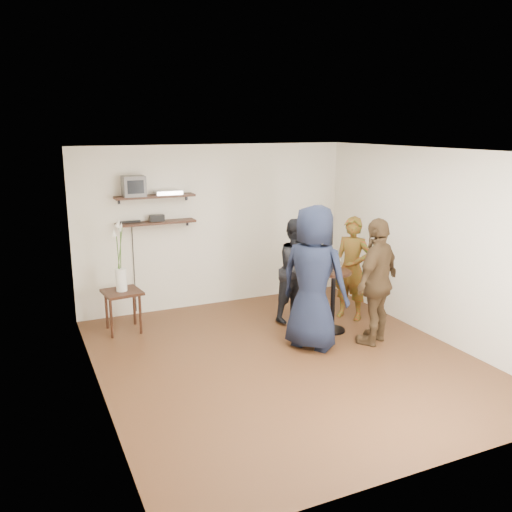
{
  "coord_description": "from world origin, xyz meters",
  "views": [
    {
      "loc": [
        -2.95,
        -5.63,
        2.89
      ],
      "look_at": [
        -0.23,
        0.4,
        1.29
      ],
      "focal_mm": 38.0,
      "sensor_mm": 36.0,
      "label": 1
    }
  ],
  "objects_px": {
    "dvd_deck": "(168,192)",
    "drinks_table": "(333,293)",
    "person_plaid": "(352,268)",
    "person_brown": "(377,282)",
    "radio": "(157,218)",
    "person_dark": "(298,270)",
    "side_table": "(122,297)",
    "crt_monitor": "(133,186)",
    "person_navy": "(314,278)"
  },
  "relations": [
    {
      "from": "person_dark",
      "to": "person_brown",
      "type": "relative_size",
      "value": 0.91
    },
    {
      "from": "person_plaid",
      "to": "person_brown",
      "type": "height_order",
      "value": "person_brown"
    },
    {
      "from": "crt_monitor",
      "to": "person_dark",
      "type": "height_order",
      "value": "crt_monitor"
    },
    {
      "from": "dvd_deck",
      "to": "side_table",
      "type": "relative_size",
      "value": 0.66
    },
    {
      "from": "person_plaid",
      "to": "person_dark",
      "type": "bearing_deg",
      "value": -141.69
    },
    {
      "from": "crt_monitor",
      "to": "person_plaid",
      "type": "relative_size",
      "value": 0.2
    },
    {
      "from": "side_table",
      "to": "person_dark",
      "type": "bearing_deg",
      "value": -13.73
    },
    {
      "from": "dvd_deck",
      "to": "person_dark",
      "type": "relative_size",
      "value": 0.26
    },
    {
      "from": "crt_monitor",
      "to": "dvd_deck",
      "type": "distance_m",
      "value": 0.53
    },
    {
      "from": "radio",
      "to": "person_dark",
      "type": "xyz_separation_m",
      "value": [
        1.83,
        -1.15,
        -0.74
      ]
    },
    {
      "from": "crt_monitor",
      "to": "dvd_deck",
      "type": "xyz_separation_m",
      "value": [
        0.52,
        0.0,
        -0.12
      ]
    },
    {
      "from": "crt_monitor",
      "to": "person_navy",
      "type": "relative_size",
      "value": 0.17
    },
    {
      "from": "drinks_table",
      "to": "radio",
      "type": "bearing_deg",
      "value": 139.3
    },
    {
      "from": "drinks_table",
      "to": "person_dark",
      "type": "xyz_separation_m",
      "value": [
        -0.23,
        0.62,
        0.21
      ]
    },
    {
      "from": "dvd_deck",
      "to": "person_navy",
      "type": "distance_m",
      "value": 2.68
    },
    {
      "from": "crt_monitor",
      "to": "person_dark",
      "type": "relative_size",
      "value": 0.21
    },
    {
      "from": "side_table",
      "to": "drinks_table",
      "type": "relative_size",
      "value": 0.67
    },
    {
      "from": "drinks_table",
      "to": "person_dark",
      "type": "height_order",
      "value": "person_dark"
    },
    {
      "from": "person_dark",
      "to": "person_plaid",
      "type": "bearing_deg",
      "value": -38.31
    },
    {
      "from": "dvd_deck",
      "to": "person_brown",
      "type": "bearing_deg",
      "value": -47.29
    },
    {
      "from": "radio",
      "to": "person_plaid",
      "type": "bearing_deg",
      "value": -28.28
    },
    {
      "from": "drinks_table",
      "to": "person_dark",
      "type": "relative_size",
      "value": 0.57
    },
    {
      "from": "dvd_deck",
      "to": "drinks_table",
      "type": "relative_size",
      "value": 0.45
    },
    {
      "from": "person_dark",
      "to": "person_brown",
      "type": "distance_m",
      "value": 1.32
    },
    {
      "from": "person_plaid",
      "to": "person_navy",
      "type": "height_order",
      "value": "person_navy"
    },
    {
      "from": "radio",
      "to": "drinks_table",
      "type": "distance_m",
      "value": 2.87
    },
    {
      "from": "person_brown",
      "to": "radio",
      "type": "bearing_deg",
      "value": -72.54
    },
    {
      "from": "side_table",
      "to": "person_plaid",
      "type": "height_order",
      "value": "person_plaid"
    },
    {
      "from": "side_table",
      "to": "person_navy",
      "type": "distance_m",
      "value": 2.75
    },
    {
      "from": "crt_monitor",
      "to": "side_table",
      "type": "relative_size",
      "value": 0.53
    },
    {
      "from": "person_plaid",
      "to": "person_dark",
      "type": "relative_size",
      "value": 1.01
    },
    {
      "from": "person_navy",
      "to": "person_brown",
      "type": "height_order",
      "value": "person_navy"
    },
    {
      "from": "dvd_deck",
      "to": "person_dark",
      "type": "height_order",
      "value": "dvd_deck"
    },
    {
      "from": "person_dark",
      "to": "radio",
      "type": "bearing_deg",
      "value": 127.8
    },
    {
      "from": "dvd_deck",
      "to": "person_plaid",
      "type": "distance_m",
      "value": 3.01
    },
    {
      "from": "person_plaid",
      "to": "side_table",
      "type": "bearing_deg",
      "value": -138.29
    },
    {
      "from": "side_table",
      "to": "person_plaid",
      "type": "bearing_deg",
      "value": -14.81
    },
    {
      "from": "side_table",
      "to": "drinks_table",
      "type": "height_order",
      "value": "drinks_table"
    },
    {
      "from": "crt_monitor",
      "to": "person_brown",
      "type": "height_order",
      "value": "crt_monitor"
    },
    {
      "from": "crt_monitor",
      "to": "person_brown",
      "type": "xyz_separation_m",
      "value": [
        2.69,
        -2.35,
        -1.16
      ]
    },
    {
      "from": "radio",
      "to": "person_plaid",
      "type": "relative_size",
      "value": 0.14
    },
    {
      "from": "side_table",
      "to": "person_plaid",
      "type": "relative_size",
      "value": 0.38
    },
    {
      "from": "dvd_deck",
      "to": "person_dark",
      "type": "bearing_deg",
      "value": -34.98
    },
    {
      "from": "crt_monitor",
      "to": "person_navy",
      "type": "distance_m",
      "value": 3.01
    },
    {
      "from": "drinks_table",
      "to": "person_dark",
      "type": "distance_m",
      "value": 0.69
    },
    {
      "from": "person_dark",
      "to": "person_brown",
      "type": "xyz_separation_m",
      "value": [
        0.53,
        -1.21,
        0.08
      ]
    },
    {
      "from": "radio",
      "to": "person_plaid",
      "type": "distance_m",
      "value": 3.05
    },
    {
      "from": "side_table",
      "to": "person_navy",
      "type": "bearing_deg",
      "value": -36.28
    },
    {
      "from": "person_dark",
      "to": "person_navy",
      "type": "distance_m",
      "value": 1.06
    },
    {
      "from": "dvd_deck",
      "to": "person_brown",
      "type": "xyz_separation_m",
      "value": [
        2.17,
        -2.35,
        -1.04
      ]
    }
  ]
}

